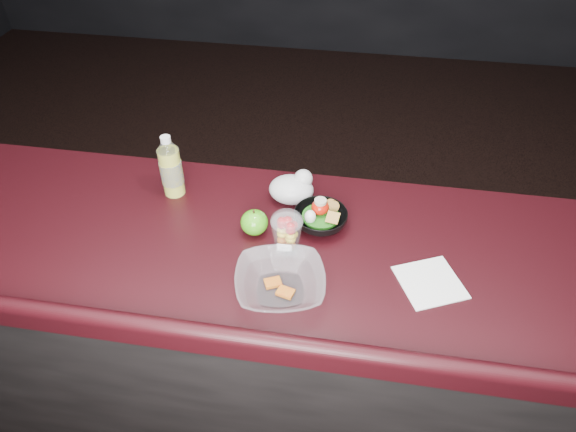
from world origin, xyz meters
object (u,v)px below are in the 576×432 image
object	(u,v)px
fruit_cup	(287,231)
green_apple	(254,222)
takeout_bowl	(280,283)
snack_bowl	(320,218)
lemonade_bottle	(171,170)

from	to	relation	value
fruit_cup	green_apple	size ratio (longest dim) A/B	1.54
green_apple	takeout_bowl	bearing A→B (deg)	-61.59
snack_bowl	lemonade_bottle	bearing A→B (deg)	170.38
lemonade_bottle	green_apple	xyz separation A→B (m)	(0.30, -0.14, -0.05)
snack_bowl	takeout_bowl	xyz separation A→B (m)	(-0.08, -0.27, -0.00)
green_apple	snack_bowl	bearing A→B (deg)	17.81
green_apple	snack_bowl	size ratio (longest dim) A/B	0.40
green_apple	snack_bowl	xyz separation A→B (m)	(0.19, 0.06, -0.01)
takeout_bowl	snack_bowl	bearing A→B (deg)	74.63
fruit_cup	takeout_bowl	distance (m)	0.16
lemonade_bottle	fruit_cup	xyz separation A→B (m)	(0.41, -0.20, -0.02)
snack_bowl	green_apple	bearing A→B (deg)	-162.19
lemonade_bottle	takeout_bowl	xyz separation A→B (m)	(0.41, -0.36, -0.06)
green_apple	takeout_bowl	distance (m)	0.24
green_apple	takeout_bowl	xyz separation A→B (m)	(0.12, -0.21, -0.01)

